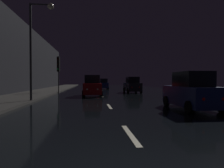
# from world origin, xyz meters

# --- Properties ---
(ground) EXTENTS (27.32, 84.00, 0.02)m
(ground) POSITION_xyz_m (0.00, 24.50, -0.01)
(ground) COLOR black
(sidewalk_left) EXTENTS (4.40, 84.00, 0.15)m
(sidewalk_left) POSITION_xyz_m (-7.46, 24.50, 0.07)
(sidewalk_left) COLOR #33302D
(sidewalk_left) RESTS_ON ground
(building_facade_left) EXTENTS (0.80, 63.00, 9.25)m
(building_facade_left) POSITION_xyz_m (-10.06, 21.00, 4.63)
(building_facade_left) COLOR black
(building_facade_left) RESTS_ON ground
(lane_centerline) EXTENTS (0.16, 16.30, 0.01)m
(lane_centerline) POSITION_xyz_m (0.00, 9.77, 0.01)
(lane_centerline) COLOR beige
(lane_centerline) RESTS_ON ground
(traffic_light_far_left) EXTENTS (0.37, 0.48, 4.60)m
(traffic_light_far_left) POSITION_xyz_m (-5.16, 22.94, 3.32)
(traffic_light_far_left) COLOR #38383A
(traffic_light_far_left) RESTS_ON ground
(streetlamp_overhead) EXTENTS (1.70, 0.44, 7.12)m
(streetlamp_overhead) POSITION_xyz_m (-4.90, 11.98, 4.73)
(streetlamp_overhead) COLOR #2D2D30
(streetlamp_overhead) RESTS_ON ground
(car_approaching_headlights) EXTENTS (1.94, 4.21, 2.12)m
(car_approaching_headlights) POSITION_xyz_m (-0.95, 17.67, 0.97)
(car_approaching_headlights) COLOR maroon
(car_approaching_headlights) RESTS_ON ground
(car_parked_right_far) EXTENTS (1.87, 4.05, 2.04)m
(car_parked_right_far) POSITION_xyz_m (4.36, 22.70, 0.93)
(car_parked_right_far) COLOR black
(car_parked_right_far) RESTS_ON ground
(car_distant_taillights) EXTENTS (1.76, 3.81, 1.92)m
(car_distant_taillights) POSITION_xyz_m (1.39, 34.49, 0.88)
(car_distant_taillights) COLOR #141E51
(car_distant_taillights) RESTS_ON ground
(car_parked_right_near) EXTENTS (1.88, 4.07, 2.05)m
(car_parked_right_near) POSITION_xyz_m (4.36, 7.62, 0.94)
(car_parked_right_near) COLOR #141E51
(car_parked_right_near) RESTS_ON ground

